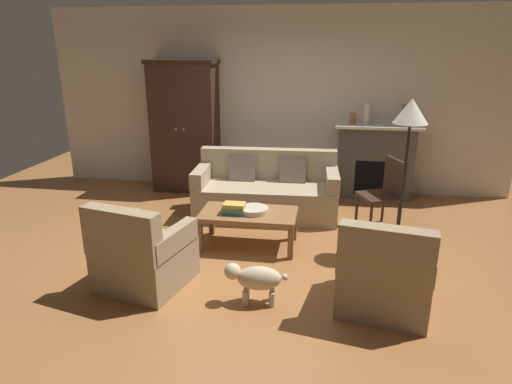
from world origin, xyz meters
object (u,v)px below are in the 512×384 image
(mantel_vase_terracotta, at_px, (353,119))
(mantel_vase_bronze, at_px, (406,115))
(book_stack, at_px, (234,208))
(armchair_near_left, at_px, (142,256))
(armchair_near_right, at_px, (385,276))
(floor_lamp, at_px, (410,121))
(dog, at_px, (255,279))
(mantel_vase_cream, at_px, (367,114))
(armoire, at_px, (185,127))
(fireplace, at_px, (375,161))
(fruit_bowl, at_px, (254,210))
(coffee_table, at_px, (249,217))
(side_chair_wooden, at_px, (386,190))
(couch, at_px, (266,192))

(mantel_vase_terracotta, distance_m, mantel_vase_bronze, 0.76)
(book_stack, bearing_deg, armchair_near_left, -125.61)
(mantel_vase_bronze, height_order, armchair_near_right, mantel_vase_bronze)
(book_stack, xyz_separation_m, floor_lamp, (1.85, 0.21, 1.01))
(dog, bearing_deg, armchair_near_left, 173.22)
(mantel_vase_terracotta, distance_m, mantel_vase_cream, 0.21)
(mantel_vase_cream, bearing_deg, armoire, -178.76)
(mantel_vase_terracotta, relative_size, armchair_near_left, 0.17)
(mantel_vase_cream, xyz_separation_m, armchair_near_left, (-2.26, -3.11, -0.96))
(fireplace, xyz_separation_m, book_stack, (-1.74, -2.15, -0.09))
(armoire, bearing_deg, mantel_vase_cream, 1.24)
(mantel_vase_bronze, bearing_deg, fruit_bowl, -132.80)
(book_stack, relative_size, armchair_near_right, 0.29)
(armchair_near_right, bearing_deg, fireplace, 86.61)
(coffee_table, relative_size, floor_lamp, 0.64)
(armchair_near_left, bearing_deg, side_chair_wooden, 37.08)
(armoire, relative_size, armchair_near_left, 2.20)
(coffee_table, relative_size, armchair_near_right, 1.23)
(coffee_table, height_order, dog, coffee_table)
(side_chair_wooden, bearing_deg, mantel_vase_terracotta, 107.53)
(couch, xyz_separation_m, mantel_vase_bronze, (1.91, 1.00, 0.95))
(armchair_near_right, height_order, dog, armchair_near_right)
(book_stack, relative_size, mantel_vase_bronze, 0.86)
(couch, distance_m, floor_lamp, 2.22)
(fireplace, bearing_deg, dog, -112.00)
(couch, bearing_deg, mantel_vase_terracotta, 40.89)
(armchair_near_left, xyz_separation_m, floor_lamp, (2.55, 1.19, 1.17))
(coffee_table, xyz_separation_m, armchair_near_left, (-0.85, -1.05, -0.05))
(fireplace, relative_size, armoire, 0.62)
(couch, xyz_separation_m, mantel_vase_terracotta, (1.15, 1.00, 0.88))
(fireplace, relative_size, book_stack, 4.90)
(armoire, bearing_deg, couch, -33.38)
(book_stack, distance_m, dog, 1.21)
(mantel_vase_cream, height_order, side_chair_wooden, mantel_vase_cream)
(fruit_bowl, height_order, dog, fruit_bowl)
(mantel_vase_bronze, bearing_deg, armchair_near_right, -100.22)
(mantel_vase_terracotta, bearing_deg, side_chair_wooden, -72.47)
(mantel_vase_cream, bearing_deg, dog, -109.33)
(couch, relative_size, fruit_bowl, 5.79)
(fruit_bowl, bearing_deg, mantel_vase_terracotta, 60.86)
(fireplace, relative_size, mantel_vase_cream, 4.17)
(mantel_vase_bronze, bearing_deg, armchair_near_left, -132.21)
(fireplace, bearing_deg, mantel_vase_terracotta, -177.30)
(coffee_table, xyz_separation_m, side_chair_wooden, (1.61, 0.81, 0.15))
(book_stack, bearing_deg, floor_lamp, 6.41)
(book_stack, distance_m, mantel_vase_bronze, 3.11)
(floor_lamp, bearing_deg, armchair_near_right, -103.37)
(coffee_table, xyz_separation_m, book_stack, (-0.15, -0.07, 0.12))
(couch, xyz_separation_m, dog, (0.21, -2.25, -0.07))
(fireplace, xyz_separation_m, floor_lamp, (0.10, -1.95, 0.92))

